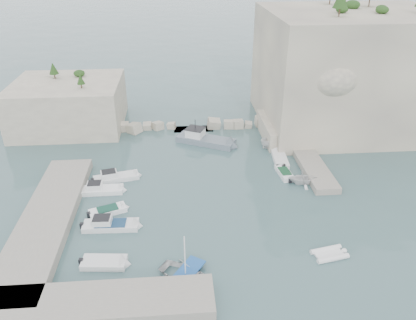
{
  "coord_description": "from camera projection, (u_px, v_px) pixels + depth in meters",
  "views": [
    {
      "loc": [
        -3.32,
        -35.67,
        25.29
      ],
      "look_at": [
        0.0,
        6.0,
        3.0
      ],
      "focal_mm": 35.0,
      "sensor_mm": 36.0,
      "label": 1
    }
  ],
  "objects": [
    {
      "name": "ground",
      "position": [
        212.0,
        211.0,
        43.51
      ],
      "size": [
        400.0,
        400.0,
        0.0
      ],
      "primitive_type": "plane",
      "color": "#416062",
      "rests_on": "ground"
    },
    {
      "name": "cliff_east",
      "position": [
        350.0,
        70.0,
        61.35
      ],
      "size": [
        26.0,
        22.0,
        17.0
      ],
      "primitive_type": "cube",
      "color": "beige",
      "rests_on": "ground"
    },
    {
      "name": "cliff_terrace",
      "position": [
        289.0,
        129.0,
        59.66
      ],
      "size": [
        8.0,
        10.0,
        2.5
      ],
      "primitive_type": "cube",
      "color": "beige",
      "rests_on": "ground"
    },
    {
      "name": "outcrop_west",
      "position": [
        69.0,
        104.0,
        62.45
      ],
      "size": [
        16.0,
        14.0,
        7.0
      ],
      "primitive_type": "cube",
      "color": "beige",
      "rests_on": "ground"
    },
    {
      "name": "quay_west",
      "position": [
        47.0,
        220.0,
        41.18
      ],
      "size": [
        5.0,
        24.0,
        1.1
      ],
      "primitive_type": "cube",
      "color": "#9E9689",
      "rests_on": "ground"
    },
    {
      "name": "quay_south",
      "position": [
        99.0,
        304.0,
        31.55
      ],
      "size": [
        18.0,
        4.0,
        1.1
      ],
      "primitive_type": "cube",
      "color": "#9E9689",
      "rests_on": "ground"
    },
    {
      "name": "ledge_east",
      "position": [
        308.0,
        159.0,
        53.06
      ],
      "size": [
        3.0,
        16.0,
        0.8
      ],
      "primitive_type": "cube",
      "color": "#9E9689",
      "rests_on": "ground"
    },
    {
      "name": "breakwater",
      "position": [
        193.0,
        125.0,
        62.46
      ],
      "size": [
        28.0,
        3.0,
        1.4
      ],
      "primitive_type": "cube",
      "color": "beige",
      "rests_on": "ground"
    },
    {
      "name": "motorboat_a",
      "position": [
        116.0,
        180.0,
        49.27
      ],
      "size": [
        6.15,
        3.06,
        1.4
      ],
      "primitive_type": null,
      "rotation": [
        0.0,
        0.0,
        0.23
      ],
      "color": "white",
      "rests_on": "ground"
    },
    {
      "name": "motorboat_b",
      "position": [
        102.0,
        192.0,
        46.78
      ],
      "size": [
        5.35,
        1.82,
        1.4
      ],
      "primitive_type": null,
      "rotation": [
        0.0,
        0.0,
        0.01
      ],
      "color": "white",
      "rests_on": "ground"
    },
    {
      "name": "motorboat_c",
      "position": [
        108.0,
        213.0,
        43.17
      ],
      "size": [
        4.48,
        2.94,
        0.7
      ],
      "primitive_type": null,
      "rotation": [
        0.0,
        0.0,
        0.37
      ],
      "color": "white",
      "rests_on": "ground"
    },
    {
      "name": "motorboat_d",
      "position": [
        111.0,
        228.0,
        40.91
      ],
      "size": [
        6.14,
        2.01,
        1.4
      ],
      "primitive_type": null,
      "rotation": [
        0.0,
        0.0,
        -0.03
      ],
      "color": "silver",
      "rests_on": "ground"
    },
    {
      "name": "motorboat_e",
      "position": [
        104.0,
        265.0,
        36.16
      ],
      "size": [
        4.48,
        2.17,
        0.7
      ],
      "primitive_type": null,
      "rotation": [
        0.0,
        0.0,
        -0.09
      ],
      "color": "silver",
      "rests_on": "ground"
    },
    {
      "name": "rowboat",
      "position": [
        186.0,
        278.0,
        34.73
      ],
      "size": [
        5.89,
        5.51,
        0.99
      ],
      "primitive_type": "imported",
      "rotation": [
        0.0,
        0.0,
        0.98
      ],
      "color": "silver",
      "rests_on": "ground"
    },
    {
      "name": "inflatable_dinghy",
      "position": [
        329.0,
        255.0,
        37.26
      ],
      "size": [
        3.65,
        2.28,
        0.44
      ],
      "primitive_type": null,
      "rotation": [
        0.0,
        0.0,
        0.2
      ],
      "color": "white",
      "rests_on": "ground"
    },
    {
      "name": "tender_east_a",
      "position": [
        302.0,
        183.0,
        48.47
      ],
      "size": [
        3.67,
        3.23,
        1.82
      ],
      "primitive_type": "imported",
      "rotation": [
        0.0,
        0.0,
        1.5
      ],
      "color": "silver",
      "rests_on": "ground"
    },
    {
      "name": "tender_east_b",
      "position": [
        284.0,
        175.0,
        50.26
      ],
      "size": [
        1.82,
        4.21,
        0.7
      ],
      "primitive_type": null,
      "rotation": [
        0.0,
        0.0,
        1.68
      ],
      "color": "white",
      "rests_on": "ground"
    },
    {
      "name": "tender_east_c",
      "position": [
        280.0,
        160.0,
        53.64
      ],
      "size": [
        2.1,
        5.45,
        0.7
      ],
      "primitive_type": null,
      "rotation": [
        0.0,
        0.0,
        1.5
      ],
      "color": "silver",
      "rests_on": "ground"
    },
    {
      "name": "tender_east_d",
      "position": [
        277.0,
        149.0,
        56.7
      ],
      "size": [
        4.88,
        2.41,
        1.81
      ],
      "primitive_type": "imported",
      "rotation": [
        0.0,
        0.0,
        1.43
      ],
      "color": "silver",
      "rests_on": "ground"
    },
    {
      "name": "work_boat",
      "position": [
        206.0,
        143.0,
        58.32
      ],
      "size": [
        9.39,
        6.5,
        2.2
      ],
      "primitive_type": null,
      "rotation": [
        0.0,
        0.0,
        -0.46
      ],
      "color": "slate",
      "rests_on": "ground"
    },
    {
      "name": "rowboat_mast",
      "position": [
        185.0,
        255.0,
        33.51
      ],
      "size": [
        0.1,
        0.1,
        4.2
      ],
      "primitive_type": "cylinder",
      "color": "white",
      "rests_on": "rowboat"
    },
    {
      "name": "vegetation",
      "position": [
        322.0,
        3.0,
        57.79
      ],
      "size": [
        53.48,
        13.88,
        13.4
      ],
      "color": "#1E4219",
      "rests_on": "ground"
    }
  ]
}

